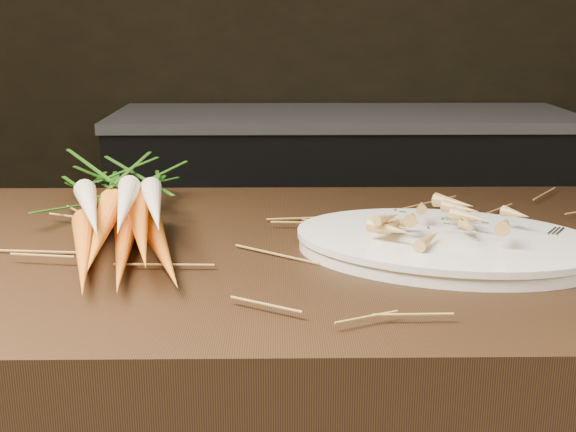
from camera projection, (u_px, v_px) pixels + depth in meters
The scene contains 6 objects.
back_counter at pixel (342, 214), 2.96m from camera, with size 1.82×0.62×0.84m.
straw_bedding at pixel (251, 239), 1.02m from camera, with size 1.40×0.60×0.02m, color olive, non-canonical shape.
root_veg_bunch at pixel (124, 199), 1.07m from camera, with size 0.27×0.57×0.10m.
serving_platter at pixel (446, 247), 0.98m from camera, with size 0.41×0.27×0.02m, color white, non-canonical shape.
roasted_veg_heap at pixel (447, 223), 0.97m from camera, with size 0.20×0.14×0.05m, color #AA7945, non-canonical shape.
serving_fork at pixel (561, 251), 0.92m from camera, with size 0.01×0.15×0.00m, color silver.
Camera 1 is at (0.04, -0.67, 1.22)m, focal length 45.00 mm.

